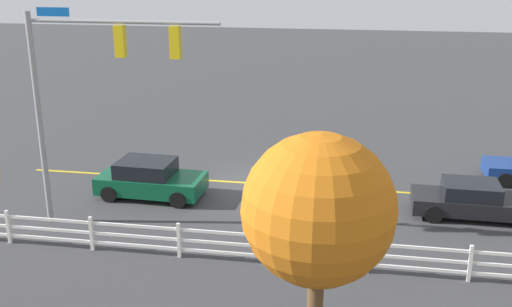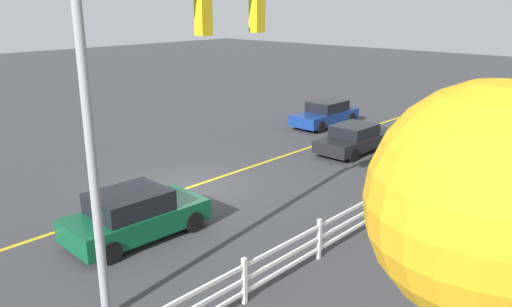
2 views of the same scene
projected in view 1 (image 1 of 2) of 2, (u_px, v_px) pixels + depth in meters
name	position (u px, v px, depth m)	size (l,w,h in m)	color
ground_plane	(258.00, 184.00, 24.82)	(120.00, 120.00, 0.00)	#38383A
lane_center_stripe	(355.00, 189.00, 24.17)	(28.00, 0.16, 0.01)	gold
signal_assembly	(88.00, 79.00, 19.38)	(6.44, 0.38, 7.44)	gray
car_1	(150.00, 179.00, 23.29)	(4.16, 2.14, 1.47)	#0C4C2D
car_2	(475.00, 200.00, 21.42)	(4.55, 1.90, 1.31)	black
white_rail_fence	(319.00, 251.00, 17.76)	(26.10, 0.10, 1.15)	white
tree_1	(318.00, 211.00, 12.02)	(3.17, 3.17, 5.64)	brown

